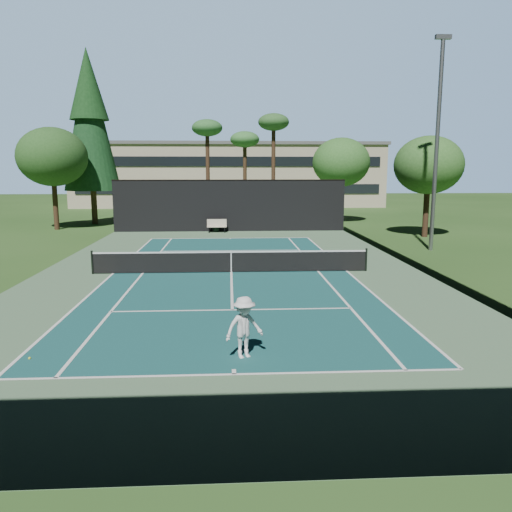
{
  "coord_description": "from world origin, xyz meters",
  "views": [
    {
      "loc": [
        -0.09,
        -22.95,
        4.75
      ],
      "look_at": [
        1.0,
        -3.0,
        1.3
      ],
      "focal_mm": 35.0,
      "sensor_mm": 36.0,
      "label": 1
    }
  ],
  "objects_px": {
    "trash_bin": "(216,226)",
    "tennis_ball_b": "(199,260)",
    "tennis_ball_a": "(30,358)",
    "park_bench": "(217,225)",
    "tennis_ball_c": "(266,261)",
    "tennis_ball_d": "(127,258)",
    "player": "(244,327)",
    "tennis_net": "(231,261)"
  },
  "relations": [
    {
      "from": "trash_bin",
      "to": "tennis_ball_b",
      "type": "bearing_deg",
      "value": -92.79
    },
    {
      "from": "tennis_ball_a",
      "to": "park_bench",
      "type": "height_order",
      "value": "park_bench"
    },
    {
      "from": "tennis_ball_c",
      "to": "tennis_ball_d",
      "type": "distance_m",
      "value": 7.57
    },
    {
      "from": "player",
      "to": "tennis_ball_b",
      "type": "relative_size",
      "value": 21.26
    },
    {
      "from": "tennis_ball_a",
      "to": "tennis_ball_c",
      "type": "distance_m",
      "value": 15.18
    },
    {
      "from": "tennis_ball_b",
      "to": "trash_bin",
      "type": "relative_size",
      "value": 0.08
    },
    {
      "from": "tennis_ball_a",
      "to": "tennis_ball_b",
      "type": "relative_size",
      "value": 0.91
    },
    {
      "from": "tennis_ball_a",
      "to": "park_bench",
      "type": "xyz_separation_m",
      "value": [
        4.16,
        25.97,
        0.51
      ]
    },
    {
      "from": "player",
      "to": "trash_bin",
      "type": "relative_size",
      "value": 1.7
    },
    {
      "from": "player",
      "to": "tennis_ball_d",
      "type": "bearing_deg",
      "value": 88.29
    },
    {
      "from": "tennis_ball_d",
      "to": "trash_bin",
      "type": "distance_m",
      "value": 12.56
    },
    {
      "from": "tennis_ball_b",
      "to": "park_bench",
      "type": "bearing_deg",
      "value": 86.73
    },
    {
      "from": "player",
      "to": "park_bench",
      "type": "height_order",
      "value": "player"
    },
    {
      "from": "tennis_ball_d",
      "to": "tennis_ball_a",
      "type": "bearing_deg",
      "value": -88.15
    },
    {
      "from": "tennis_ball_c",
      "to": "player",
      "type": "bearing_deg",
      "value": -96.5
    },
    {
      "from": "trash_bin",
      "to": "tennis_ball_c",
      "type": "bearing_deg",
      "value": -77.16
    },
    {
      "from": "tennis_ball_a",
      "to": "park_bench",
      "type": "distance_m",
      "value": 26.31
    },
    {
      "from": "tennis_ball_c",
      "to": "tennis_ball_a",
      "type": "bearing_deg",
      "value": -117.5
    },
    {
      "from": "tennis_ball_b",
      "to": "tennis_ball_c",
      "type": "bearing_deg",
      "value": -7.76
    },
    {
      "from": "player",
      "to": "park_bench",
      "type": "xyz_separation_m",
      "value": [
        -1.3,
        26.12,
        -0.26
      ]
    },
    {
      "from": "trash_bin",
      "to": "park_bench",
      "type": "bearing_deg",
      "value": -77.34
    },
    {
      "from": "tennis_ball_c",
      "to": "tennis_ball_d",
      "type": "height_order",
      "value": "tennis_ball_c"
    },
    {
      "from": "park_bench",
      "to": "trash_bin",
      "type": "distance_m",
      "value": 0.39
    },
    {
      "from": "tennis_ball_a",
      "to": "tennis_net",
      "type": "bearing_deg",
      "value": 63.99
    },
    {
      "from": "tennis_net",
      "to": "tennis_ball_c",
      "type": "bearing_deg",
      "value": 57.26
    },
    {
      "from": "tennis_net",
      "to": "player",
      "type": "relative_size",
      "value": 8.04
    },
    {
      "from": "player",
      "to": "trash_bin",
      "type": "height_order",
      "value": "player"
    },
    {
      "from": "tennis_ball_b",
      "to": "tennis_ball_d",
      "type": "bearing_deg",
      "value": 169.99
    },
    {
      "from": "tennis_ball_b",
      "to": "tennis_ball_d",
      "type": "distance_m",
      "value": 4.0
    },
    {
      "from": "tennis_net",
      "to": "tennis_ball_a",
      "type": "relative_size",
      "value": 188.73
    },
    {
      "from": "player",
      "to": "tennis_ball_b",
      "type": "bearing_deg",
      "value": 74.47
    },
    {
      "from": "player",
      "to": "trash_bin",
      "type": "xyz_separation_m",
      "value": [
        -1.38,
        26.49,
        -0.32
      ]
    },
    {
      "from": "player",
      "to": "tennis_ball_b",
      "type": "height_order",
      "value": "player"
    },
    {
      "from": "tennis_net",
      "to": "tennis_ball_d",
      "type": "height_order",
      "value": "tennis_net"
    },
    {
      "from": "tennis_ball_c",
      "to": "tennis_ball_d",
      "type": "relative_size",
      "value": 1.09
    },
    {
      "from": "player",
      "to": "tennis_ball_d",
      "type": "height_order",
      "value": "player"
    },
    {
      "from": "tennis_ball_b",
      "to": "player",
      "type": "bearing_deg",
      "value": -81.97
    },
    {
      "from": "park_bench",
      "to": "tennis_net",
      "type": "bearing_deg",
      "value": -86.17
    },
    {
      "from": "park_bench",
      "to": "player",
      "type": "bearing_deg",
      "value": -87.15
    },
    {
      "from": "tennis_net",
      "to": "trash_bin",
      "type": "height_order",
      "value": "tennis_net"
    },
    {
      "from": "tennis_ball_b",
      "to": "trash_bin",
      "type": "xyz_separation_m",
      "value": [
        0.6,
        12.4,
        0.44
      ]
    },
    {
      "from": "player",
      "to": "trash_bin",
      "type": "distance_m",
      "value": 26.53
    }
  ]
}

